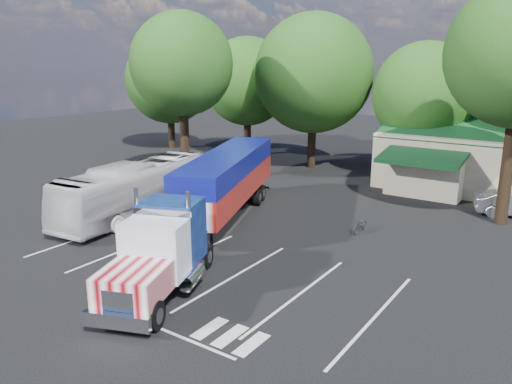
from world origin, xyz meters
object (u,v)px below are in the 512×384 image
Objects in this scene: woman at (206,249)px; tour_bus at (137,189)px; semi_truck at (214,192)px; bicycle at (361,225)px.

woman is 0.16× the size of tour_bus.
semi_truck is 12.11× the size of bicycle.
semi_truck is 4.83m from woman.
semi_truck is 1.67× the size of tour_bus.
tour_bus is at bearing 158.43° from semi_truck.
woman is at bearing -29.97° from tour_bus.
semi_truck is 6.06m from tour_bus.
semi_truck is 8.17m from bicycle.
semi_truck is at bearing -142.33° from bicycle.
woman is 9.45m from tour_bus.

